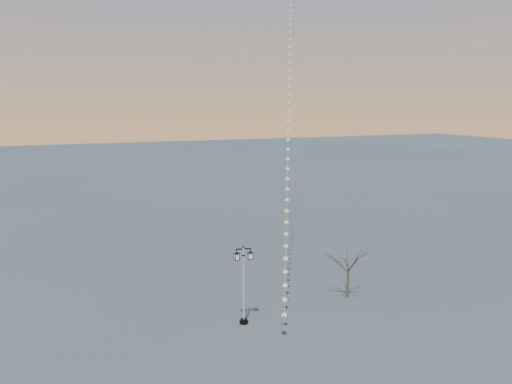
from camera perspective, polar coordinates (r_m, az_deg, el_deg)
name	(u,v)px	position (r m, az deg, el deg)	size (l,w,h in m)	color
ground	(278,322)	(32.01, 2.67, -15.46)	(300.00, 300.00, 0.00)	#4B4B4B
street_lamp	(244,281)	(30.64, -1.51, -10.74)	(1.32, 0.62, 5.25)	black
bare_tree	(349,261)	(35.32, 11.18, -8.16)	(2.43, 2.43, 4.04)	brown
kite_train	(289,89)	(46.61, 4.02, 12.34)	(17.31, 35.88, 31.05)	#34281E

